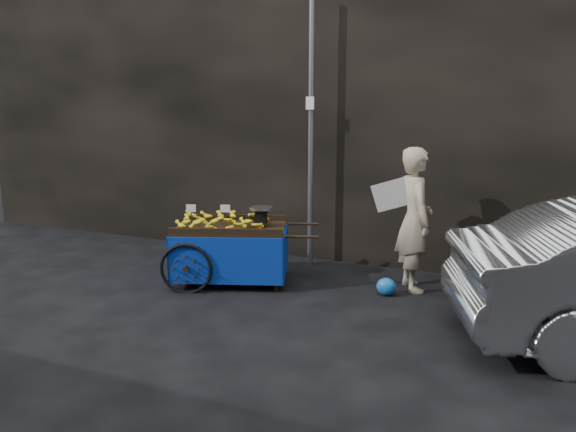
% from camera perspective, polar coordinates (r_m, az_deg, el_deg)
% --- Properties ---
extents(ground, '(80.00, 80.00, 0.00)m').
position_cam_1_polar(ground, '(7.55, -3.50, -7.26)').
color(ground, black).
rests_on(ground, ground).
extents(building_wall, '(13.50, 2.00, 5.00)m').
position_cam_1_polar(building_wall, '(9.39, 5.84, 12.05)').
color(building_wall, black).
rests_on(building_wall, ground).
extents(street_pole, '(0.12, 0.10, 4.00)m').
position_cam_1_polar(street_pole, '(8.20, 2.35, 8.65)').
color(street_pole, slate).
rests_on(street_pole, ground).
extents(banana_cart, '(2.24, 1.56, 1.11)m').
position_cam_1_polar(banana_cart, '(7.65, -6.22, -1.69)').
color(banana_cart, black).
rests_on(banana_cart, ground).
extents(vendor, '(0.93, 0.82, 1.88)m').
position_cam_1_polar(vendor, '(7.42, 12.73, -0.34)').
color(vendor, tan).
rests_on(vendor, ground).
extents(plastic_bag, '(0.26, 0.20, 0.23)m').
position_cam_1_polar(plastic_bag, '(7.33, 9.95, -7.09)').
color(plastic_bag, '#1863B6').
rests_on(plastic_bag, ground).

